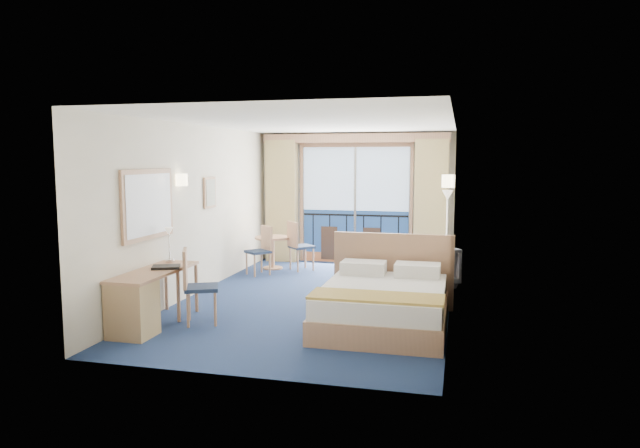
{
  "coord_description": "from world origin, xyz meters",
  "views": [
    {
      "loc": [
        2.11,
        -8.37,
        2.16
      ],
      "look_at": [
        -0.01,
        0.2,
        1.15
      ],
      "focal_mm": 32.0,
      "sensor_mm": 36.0,
      "label": 1
    }
  ],
  "objects_px": {
    "table_chair_b": "(262,247)",
    "desk": "(137,302)",
    "floor_lamp": "(447,211)",
    "round_table": "(273,244)",
    "table_chair_a": "(298,243)",
    "bed": "(384,303)",
    "desk_chair": "(195,282)",
    "armchair": "(431,266)",
    "nightstand": "(435,286)"
  },
  "relations": [
    {
      "from": "nightstand",
      "to": "table_chair_a",
      "type": "distance_m",
      "value": 3.34
    },
    {
      "from": "nightstand",
      "to": "round_table",
      "type": "distance_m",
      "value": 3.81
    },
    {
      "from": "bed",
      "to": "desk_chair",
      "type": "relative_size",
      "value": 2.08
    },
    {
      "from": "floor_lamp",
      "to": "round_table",
      "type": "bearing_deg",
      "value": -176.47
    },
    {
      "from": "nightstand",
      "to": "floor_lamp",
      "type": "relative_size",
      "value": 0.33
    },
    {
      "from": "armchair",
      "to": "desk",
      "type": "height_order",
      "value": "desk"
    },
    {
      "from": "table_chair_a",
      "to": "table_chair_b",
      "type": "height_order",
      "value": "table_chair_a"
    },
    {
      "from": "armchair",
      "to": "bed",
      "type": "bearing_deg",
      "value": 46.32
    },
    {
      "from": "desk",
      "to": "table_chair_b",
      "type": "xyz_separation_m",
      "value": [
        0.24,
        3.86,
        0.11
      ]
    },
    {
      "from": "desk",
      "to": "table_chair_b",
      "type": "height_order",
      "value": "table_chair_b"
    },
    {
      "from": "desk",
      "to": "armchair",
      "type": "bearing_deg",
      "value": 46.92
    },
    {
      "from": "nightstand",
      "to": "armchair",
      "type": "distance_m",
      "value": 1.17
    },
    {
      "from": "bed",
      "to": "floor_lamp",
      "type": "bearing_deg",
      "value": 79.02
    },
    {
      "from": "table_chair_b",
      "to": "desk",
      "type": "bearing_deg",
      "value": -52.15
    },
    {
      "from": "desk",
      "to": "table_chair_a",
      "type": "distance_m",
      "value": 4.46
    },
    {
      "from": "nightstand",
      "to": "armchair",
      "type": "xyz_separation_m",
      "value": [
        -0.13,
        1.16,
        0.08
      ]
    },
    {
      "from": "round_table",
      "to": "desk",
      "type": "bearing_deg",
      "value": -93.35
    },
    {
      "from": "bed",
      "to": "table_chair_a",
      "type": "relative_size",
      "value": 2.15
    },
    {
      "from": "nightstand",
      "to": "table_chair_b",
      "type": "distance_m",
      "value": 3.56
    },
    {
      "from": "desk",
      "to": "desk_chair",
      "type": "distance_m",
      "value": 0.77
    },
    {
      "from": "bed",
      "to": "armchair",
      "type": "relative_size",
      "value": 2.71
    },
    {
      "from": "bed",
      "to": "nightstand",
      "type": "height_order",
      "value": "bed"
    },
    {
      "from": "bed",
      "to": "armchair",
      "type": "height_order",
      "value": "bed"
    },
    {
      "from": "desk_chair",
      "to": "floor_lamp",
      "type": "bearing_deg",
      "value": -62.09
    },
    {
      "from": "nightstand",
      "to": "table_chair_b",
      "type": "bearing_deg",
      "value": 156.72
    },
    {
      "from": "armchair",
      "to": "floor_lamp",
      "type": "xyz_separation_m",
      "value": [
        0.23,
        1.04,
        0.86
      ]
    },
    {
      "from": "bed",
      "to": "desk",
      "type": "distance_m",
      "value": 3.11
    },
    {
      "from": "desk",
      "to": "bed",
      "type": "bearing_deg",
      "value": 20.3
    },
    {
      "from": "nightstand",
      "to": "table_chair_a",
      "type": "height_order",
      "value": "table_chair_a"
    },
    {
      "from": "bed",
      "to": "table_chair_b",
      "type": "bearing_deg",
      "value": 133.85
    },
    {
      "from": "floor_lamp",
      "to": "desk_chair",
      "type": "bearing_deg",
      "value": -127.48
    },
    {
      "from": "bed",
      "to": "desk",
      "type": "xyz_separation_m",
      "value": [
        -2.91,
        -1.08,
        0.09
      ]
    },
    {
      "from": "bed",
      "to": "nightstand",
      "type": "bearing_deg",
      "value": 66.74
    },
    {
      "from": "armchair",
      "to": "floor_lamp",
      "type": "height_order",
      "value": "floor_lamp"
    },
    {
      "from": "table_chair_a",
      "to": "table_chair_b",
      "type": "bearing_deg",
      "value": 91.12
    },
    {
      "from": "bed",
      "to": "desk",
      "type": "height_order",
      "value": "bed"
    },
    {
      "from": "nightstand",
      "to": "desk",
      "type": "xyz_separation_m",
      "value": [
        -3.5,
        -2.45,
        0.13
      ]
    },
    {
      "from": "table_chair_b",
      "to": "desk_chair",
      "type": "bearing_deg",
      "value": -44.3
    },
    {
      "from": "bed",
      "to": "table_chair_a",
      "type": "bearing_deg",
      "value": 122.64
    },
    {
      "from": "bed",
      "to": "table_chair_b",
      "type": "relative_size",
      "value": 2.26
    },
    {
      "from": "table_chair_b",
      "to": "floor_lamp",
      "type": "bearing_deg",
      "value": 54.77
    },
    {
      "from": "desk_chair",
      "to": "table_chair_b",
      "type": "relative_size",
      "value": 1.09
    },
    {
      "from": "armchair",
      "to": "round_table",
      "type": "bearing_deg",
      "value": -48.29
    },
    {
      "from": "nightstand",
      "to": "desk_chair",
      "type": "distance_m",
      "value": 3.56
    },
    {
      "from": "round_table",
      "to": "nightstand",
      "type": "bearing_deg",
      "value": -31.53
    },
    {
      "from": "armchair",
      "to": "desk",
      "type": "xyz_separation_m",
      "value": [
        -3.38,
        -3.61,
        0.05
      ]
    },
    {
      "from": "bed",
      "to": "table_chair_a",
      "type": "xyz_separation_m",
      "value": [
        -2.12,
        3.31,
        0.24
      ]
    },
    {
      "from": "table_chair_a",
      "to": "table_chair_b",
      "type": "distance_m",
      "value": 0.76
    },
    {
      "from": "nightstand",
      "to": "desk_chair",
      "type": "xyz_separation_m",
      "value": [
        -3.02,
        -1.87,
        0.29
      ]
    },
    {
      "from": "bed",
      "to": "round_table",
      "type": "relative_size",
      "value": 2.92
    }
  ]
}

